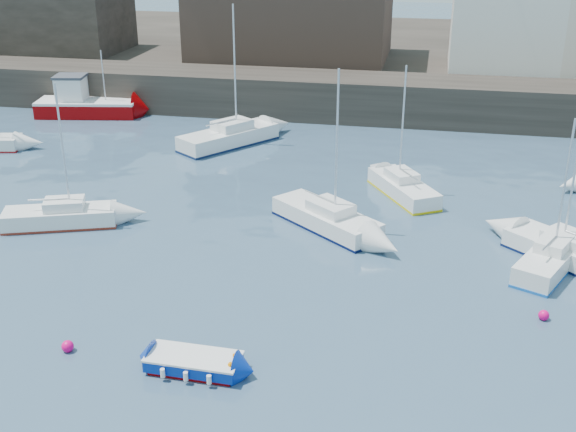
% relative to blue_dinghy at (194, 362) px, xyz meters
% --- Properties ---
extents(water, '(220.00, 220.00, 0.00)m').
position_rel_blue_dinghy_xyz_m(water, '(1.14, -1.83, -0.33)').
color(water, '#2D4760').
rests_on(water, ground).
extents(quay_wall, '(90.00, 5.00, 3.00)m').
position_rel_blue_dinghy_xyz_m(quay_wall, '(1.14, 33.17, 1.17)').
color(quay_wall, '#28231E').
rests_on(quay_wall, ground).
extents(land_strip, '(90.00, 32.00, 2.80)m').
position_rel_blue_dinghy_xyz_m(land_strip, '(1.14, 51.17, 1.07)').
color(land_strip, '#28231E').
rests_on(land_strip, ground).
extents(bldg_east_d, '(11.14, 11.14, 8.95)m').
position_rel_blue_dinghy_xyz_m(bldg_east_d, '(12.14, 39.67, 7.03)').
color(bldg_east_d, white).
rests_on(bldg_east_d, land_strip).
extents(warehouse, '(16.40, 10.40, 7.60)m').
position_rel_blue_dinghy_xyz_m(warehouse, '(-4.86, 41.17, 6.28)').
color(warehouse, '#3D2D26').
rests_on(warehouse, land_strip).
extents(bldg_west, '(14.00, 8.00, 5.00)m').
position_rel_blue_dinghy_xyz_m(bldg_west, '(-26.86, 40.17, 4.97)').
color(bldg_west, '#353028').
rests_on(bldg_west, land_strip).
extents(blue_dinghy, '(3.19, 1.73, 0.60)m').
position_rel_blue_dinghy_xyz_m(blue_dinghy, '(0.00, 0.00, 0.00)').
color(blue_dinghy, '#830102').
rests_on(blue_dinghy, ground).
extents(fishing_boat, '(7.72, 4.00, 4.87)m').
position_rel_blue_dinghy_xyz_m(fishing_boat, '(-18.35, 29.63, 0.61)').
color(fishing_boat, '#830102').
rests_on(fishing_boat, ground).
extents(sailboat_a, '(5.64, 3.45, 6.99)m').
position_rel_blue_dinghy_xyz_m(sailboat_a, '(-10.18, 10.29, 0.16)').
color(sailboat_a, white).
rests_on(sailboat_a, ground).
extents(sailboat_b, '(5.94, 5.36, 7.83)m').
position_rel_blue_dinghy_xyz_m(sailboat_b, '(2.56, 12.61, 0.18)').
color(sailboat_b, white).
rests_on(sailboat_b, ground).
extents(sailboat_c, '(3.59, 5.19, 6.57)m').
position_rel_blue_dinghy_xyz_m(sailboat_c, '(12.57, 10.07, 0.17)').
color(sailboat_c, white).
rests_on(sailboat_c, ground).
extents(sailboat_d, '(5.99, 5.60, 7.94)m').
position_rel_blue_dinghy_xyz_m(sailboat_d, '(13.66, 10.89, 0.15)').
color(sailboat_d, white).
rests_on(sailboat_d, ground).
extents(sailboat_f, '(4.23, 5.46, 6.95)m').
position_rel_blue_dinghy_xyz_m(sailboat_f, '(5.95, 17.63, 0.15)').
color(sailboat_f, white).
rests_on(sailboat_f, ground).
extents(sailboat_h, '(5.86, 6.92, 8.93)m').
position_rel_blue_dinghy_xyz_m(sailboat_h, '(-5.73, 24.58, 0.25)').
color(sailboat_h, white).
rests_on(sailboat_h, ground).
extents(buoy_near, '(0.43, 0.43, 0.43)m').
position_rel_blue_dinghy_xyz_m(buoy_near, '(-4.69, 0.25, -0.33)').
color(buoy_near, '#EF056B').
rests_on(buoy_near, ground).
extents(buoy_mid, '(0.41, 0.41, 0.41)m').
position_rel_blue_dinghy_xyz_m(buoy_mid, '(11.85, 5.76, -0.33)').
color(buoy_mid, '#EF056B').
rests_on(buoy_mid, ground).
extents(buoy_far, '(0.41, 0.41, 0.41)m').
position_rel_blue_dinghy_xyz_m(buoy_far, '(4.07, 12.88, -0.33)').
color(buoy_far, '#EF056B').
rests_on(buoy_far, ground).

